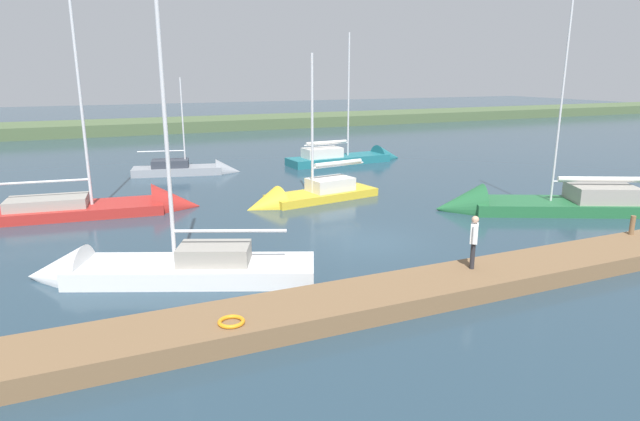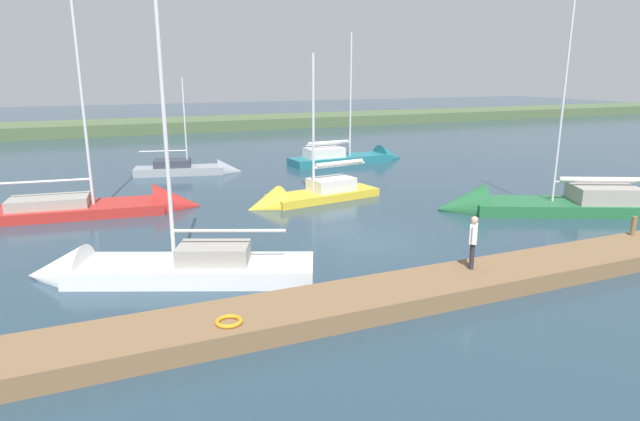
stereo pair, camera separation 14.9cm
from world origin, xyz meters
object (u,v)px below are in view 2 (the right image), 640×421
mooring_post_near (634,226)px  sailboat_far_right (534,207)px  sailboat_far_left (355,160)px  sailboat_near_dock (304,200)px  sailboat_mid_channel (108,210)px  person_on_dock (473,239)px  sailboat_behind_pier (150,273)px  sailboat_outer_mooring (195,172)px  life_ring_buoy (229,321)px

mooring_post_near → sailboat_far_right: sailboat_far_right is taller
sailboat_far_left → sailboat_near_dock: size_ratio=1.22×
sailboat_mid_channel → sailboat_near_dock: sailboat_mid_channel is taller
mooring_post_near → sailboat_mid_channel: bearing=-37.2°
mooring_post_near → sailboat_near_dock: sailboat_near_dock is taller
sailboat_mid_channel → person_on_dock: 17.06m
sailboat_far_left → sailboat_near_dock: sailboat_far_left is taller
person_on_dock → sailboat_behind_pier: bearing=-164.7°
sailboat_outer_mooring → sailboat_far_right: 20.66m
sailboat_far_left → mooring_post_near: bearing=-93.0°
sailboat_near_dock → sailboat_behind_pier: bearing=33.4°
life_ring_buoy → sailboat_outer_mooring: (-3.45, -22.99, -0.47)m
sailboat_behind_pier → sailboat_far_right: bearing=-151.6°
sailboat_behind_pier → sailboat_far_right: sailboat_far_right is taller
sailboat_mid_channel → sailboat_far_right: size_ratio=1.16×
sailboat_far_left → sailboat_far_right: sailboat_far_right is taller
person_on_dock → sailboat_near_dock: bearing=134.6°
person_on_dock → sailboat_outer_mooring: bearing=142.1°
sailboat_far_left → sailboat_far_right: (-1.21, 16.15, 0.05)m
mooring_post_near → person_on_dock: 7.73m
sailboat_outer_mooring → person_on_dock: (-4.33, 22.24, 1.37)m
mooring_post_near → sailboat_far_left: (0.41, -21.77, -0.73)m
sailboat_mid_channel → sailboat_outer_mooring: sailboat_mid_channel is taller
person_on_dock → life_ring_buoy: bearing=-133.4°
person_on_dock → sailboat_far_left: bearing=112.9°
life_ring_buoy → sailboat_far_right: (-16.28, -6.79, -0.38)m
sailboat_far_left → life_ring_buoy: bearing=-127.3°
sailboat_outer_mooring → sailboat_near_dock: sailboat_near_dock is taller
mooring_post_near → sailboat_far_right: bearing=-98.1°
sailboat_near_dock → sailboat_far_left: bearing=-138.4°
sailboat_near_dock → person_on_dock: sailboat_near_dock is taller
sailboat_near_dock → person_on_dock: 12.24m
sailboat_mid_channel → sailboat_far_right: sailboat_mid_channel is taller
sailboat_mid_channel → sailboat_far_left: bearing=32.2°
sailboat_behind_pier → sailboat_near_dock: size_ratio=1.33×
mooring_post_near → life_ring_buoy: (15.47, 1.17, -0.31)m
sailboat_behind_pier → person_on_dock: sailboat_behind_pier is taller
sailboat_far_right → sailboat_mid_channel: bearing=2.7°
sailboat_behind_pier → life_ring_buoy: bearing=127.0°
person_on_dock → mooring_post_near: bearing=44.2°
sailboat_behind_pier → sailboat_far_right: (-17.56, -1.68, -0.00)m
sailboat_far_right → person_on_dock: 10.50m
sailboat_near_dock → person_on_dock: (-0.75, 12.14, 1.35)m
life_ring_buoy → sailboat_behind_pier: (1.28, -5.12, -0.37)m
mooring_post_near → sailboat_far_left: sailboat_far_left is taller
mooring_post_near → sailboat_near_dock: size_ratio=0.09×
sailboat_behind_pier → sailboat_outer_mooring: 18.49m
sailboat_far_left → sailboat_near_dock: 12.87m
life_ring_buoy → sailboat_far_left: (-15.07, -22.94, -0.42)m
sailboat_far_left → sailboat_far_right: size_ratio=0.87×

